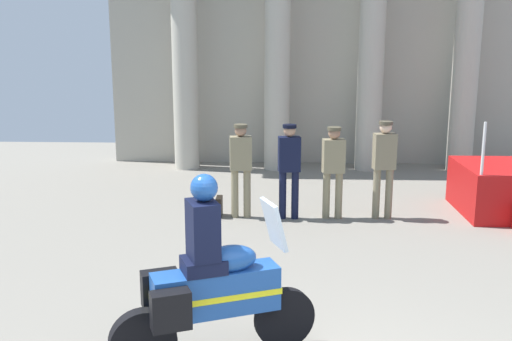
% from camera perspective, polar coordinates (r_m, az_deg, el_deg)
% --- Properties ---
extents(colonnade_backdrop, '(10.72, 1.46, 7.20)m').
position_cam_1_polar(colonnade_backdrop, '(15.10, 6.51, 15.30)').
color(colonnade_backdrop, '#A49F91').
rests_on(colonnade_backdrop, ground_plane).
extents(officer_in_row_0, '(0.41, 0.27, 1.69)m').
position_cam_1_polar(officer_in_row_0, '(10.51, -1.47, 0.72)').
color(officer_in_row_0, '#847A5B').
rests_on(officer_in_row_0, ground_plane).
extents(officer_in_row_1, '(0.41, 0.27, 1.69)m').
position_cam_1_polar(officer_in_row_1, '(10.45, 3.20, 0.66)').
color(officer_in_row_1, black).
rests_on(officer_in_row_1, ground_plane).
extents(officer_in_row_2, '(0.41, 0.27, 1.65)m').
position_cam_1_polar(officer_in_row_2, '(10.54, 7.42, 0.52)').
color(officer_in_row_2, '#847A5B').
rests_on(officer_in_row_2, ground_plane).
extents(officer_in_row_3, '(0.41, 0.27, 1.75)m').
position_cam_1_polar(officer_in_row_3, '(10.68, 12.18, 0.84)').
color(officer_in_row_3, '#7A7056').
rests_on(officer_in_row_3, ground_plane).
extents(motorcycle_with_rider, '(1.98, 1.02, 1.90)m').
position_cam_1_polar(motorcycle_with_rider, '(5.87, -4.54, -10.91)').
color(motorcycle_with_rider, black).
rests_on(motorcycle_with_rider, ground_plane).
extents(briefcase_on_ground, '(0.10, 0.32, 0.36)m').
position_cam_1_polar(briefcase_on_ground, '(10.77, -3.55, -3.48)').
color(briefcase_on_ground, black).
rests_on(briefcase_on_ground, ground_plane).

